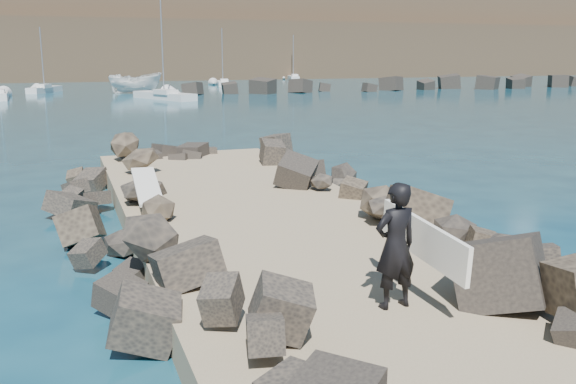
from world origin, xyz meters
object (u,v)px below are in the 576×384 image
surfboard_resting (147,191)px  surfer_with_board (399,245)px  boat_imported (135,83)px  sailboat_b (45,90)px

surfboard_resting → surfer_with_board: 7.90m
boat_imported → sailboat_b: sailboat_b is taller
surfer_with_board → sailboat_b: sailboat_b is taller
surfboard_resting → sailboat_b: size_ratio=0.31×
boat_imported → sailboat_b: 10.29m
surfboard_resting → surfer_with_board: bearing=-68.5°
boat_imported → sailboat_b: size_ratio=0.79×
surfboard_resting → sailboat_b: (-3.28, 61.38, -0.69)m
surfboard_resting → surfer_with_board: (2.66, -7.42, 0.51)m
surfboard_resting → sailboat_b: bearing=94.8°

